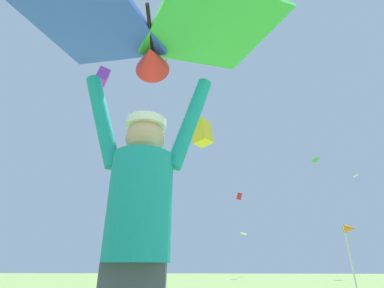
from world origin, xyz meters
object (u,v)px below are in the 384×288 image
at_px(distant_kite_purple_far_center, 102,77).
at_px(distant_kite_white_low_left, 355,176).
at_px(distant_kite_white_overhead_distant, 244,233).
at_px(distant_kite_yellow_mid_left, 202,133).
at_px(distant_kite_red_high_right, 239,196).
at_px(distant_kite_green_mid_right, 167,51).
at_px(held_stunt_kite, 152,35).
at_px(distant_kite_green_low_right, 315,160).
at_px(marker_flag, 350,234).
at_px(kite_flyer_person, 138,238).

distance_m(distant_kite_purple_far_center, distant_kite_white_low_left, 23.02).
relative_size(distant_kite_white_overhead_distant, distant_kite_yellow_mid_left, 0.84).
distance_m(distant_kite_red_high_right, distant_kite_purple_far_center, 19.58).
bearing_deg(distant_kite_green_mid_right, held_stunt_kite, -76.87).
bearing_deg(distant_kite_green_low_right, distant_kite_white_overhead_distant, 150.15).
distance_m(distant_kite_green_mid_right, distant_kite_white_low_left, 20.14).
relative_size(distant_kite_red_high_right, distant_kite_green_low_right, 0.84).
distance_m(distant_kite_yellow_mid_left, marker_flag, 7.38).
height_order(distant_kite_green_mid_right, distant_kite_yellow_mid_left, distant_kite_green_mid_right).
distance_m(distant_kite_white_overhead_distant, distant_kite_yellow_mid_left, 23.77).
xyz_separation_m(distant_kite_green_low_right, distant_kite_white_low_left, (1.63, -4.64, -3.39)).
bearing_deg(kite_flyer_person, distant_kite_purple_far_center, 120.10).
height_order(distant_kite_red_high_right, distant_kite_green_mid_right, distant_kite_green_mid_right).
bearing_deg(marker_flag, distant_kite_purple_far_center, 157.69).
distance_m(distant_kite_purple_far_center, marker_flag, 13.70).
bearing_deg(distant_kite_red_high_right, distant_kite_yellow_mid_left, -97.62).
distance_m(kite_flyer_person, distant_kite_green_low_right, 32.69).
relative_size(distant_kite_red_high_right, marker_flag, 0.44).
relative_size(kite_flyer_person, distant_kite_green_mid_right, 0.88).
distance_m(held_stunt_kite, distant_kite_white_overhead_distant, 33.86).
height_order(held_stunt_kite, distant_kite_white_low_left, distant_kite_white_low_left).
distance_m(distant_kite_green_mid_right, distant_kite_white_overhead_distant, 24.15).
xyz_separation_m(distant_kite_green_mid_right, marker_flag, (6.29, -5.13, -11.53)).
height_order(held_stunt_kite, distant_kite_white_overhead_distant, distant_kite_white_overhead_distant).
bearing_deg(distant_kite_white_low_left, distant_kite_purple_far_center, -142.75).
xyz_separation_m(distant_kite_red_high_right, marker_flag, (1.66, -21.62, -6.22)).
bearing_deg(marker_flag, distant_kite_white_overhead_distant, 92.47).
xyz_separation_m(held_stunt_kite, marker_flag, (3.57, 6.52, -0.61)).
bearing_deg(distant_kite_green_mid_right, distant_kite_purple_far_center, -160.31).
bearing_deg(held_stunt_kite, distant_kite_yellow_mid_left, 92.78).
distance_m(kite_flyer_person, distant_kite_green_mid_right, 17.04).
bearing_deg(distant_kite_red_high_right, kite_flyer_person, -93.92).
relative_size(distant_kite_white_overhead_distant, marker_flag, 0.54).
xyz_separation_m(distant_kite_green_mid_right, distant_kite_white_low_left, (14.94, 12.69, -4.63)).
bearing_deg(distant_kite_yellow_mid_left, distant_kite_white_overhead_distant, 82.98).
height_order(distant_kite_white_overhead_distant, distant_kite_green_low_right, distant_kite_green_low_right).
bearing_deg(distant_kite_white_low_left, distant_kite_white_overhead_distant, 136.44).
xyz_separation_m(distant_kite_purple_far_center, distant_kite_white_low_left, (18.25, 13.88, -2.04)).
distance_m(kite_flyer_person, distant_kite_purple_far_center, 15.39).
xyz_separation_m(distant_kite_purple_far_center, distant_kite_green_low_right, (16.62, 18.52, 1.35)).
bearing_deg(distant_kite_yellow_mid_left, distant_kite_red_high_right, 82.38).
distance_m(distant_kite_green_mid_right, distant_kite_yellow_mid_left, 7.09).
relative_size(distant_kite_green_mid_right, distant_kite_white_low_left, 3.71).
relative_size(distant_kite_white_overhead_distant, distant_kite_white_low_left, 1.71).
height_order(kite_flyer_person, held_stunt_kite, held_stunt_kite).
height_order(distant_kite_green_low_right, distant_kite_white_low_left, distant_kite_green_low_right).
bearing_deg(distant_kite_yellow_mid_left, distant_kite_green_low_right, 59.51).
bearing_deg(distant_kite_yellow_mid_left, held_stunt_kite, -87.22).
bearing_deg(distant_kite_purple_far_center, held_stunt_kite, -60.03).
height_order(distant_kite_green_mid_right, distant_kite_white_low_left, distant_kite_green_mid_right).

